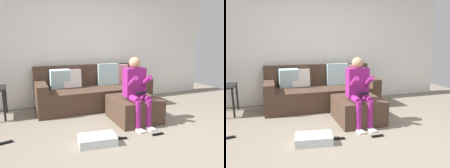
# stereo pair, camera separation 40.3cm
# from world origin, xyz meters

# --- Properties ---
(ground_plane) EXTENTS (7.80, 7.80, 0.00)m
(ground_plane) POSITION_xyz_m (0.00, 0.00, 0.00)
(ground_plane) COLOR slate
(wall_back) EXTENTS (6.00, 0.10, 2.56)m
(wall_back) POSITION_xyz_m (0.00, 2.39, 1.28)
(wall_back) COLOR silver
(wall_back) RESTS_ON ground_plane
(couch_sectional) EXTENTS (2.35, 0.92, 0.89)m
(couch_sectional) POSITION_xyz_m (-0.19, 1.95, 0.33)
(couch_sectional) COLOR #473326
(couch_sectional) RESTS_ON ground_plane
(ottoman) EXTENTS (0.75, 0.83, 0.41)m
(ottoman) POSITION_xyz_m (0.20, 0.83, 0.21)
(ottoman) COLOR #473326
(ottoman) RESTS_ON ground_plane
(person_seated) EXTENTS (0.35, 0.57, 1.12)m
(person_seated) POSITION_xyz_m (0.14, 0.65, 0.64)
(person_seated) COLOR #8C1E72
(person_seated) RESTS_ON ground_plane
(storage_bin) EXTENTS (0.54, 0.37, 0.12)m
(storage_bin) POSITION_xyz_m (-0.70, 0.21, 0.06)
(storage_bin) COLOR silver
(storage_bin) RESTS_ON ground_plane
(remote_near_ottoman) EXTENTS (0.18, 0.05, 0.02)m
(remote_near_ottoman) POSITION_xyz_m (0.23, 0.13, 0.01)
(remote_near_ottoman) COLOR black
(remote_near_ottoman) RESTS_ON ground_plane
(remote_by_storage_bin) EXTENTS (0.18, 0.08, 0.02)m
(remote_by_storage_bin) POSITION_xyz_m (-0.34, 0.22, 0.01)
(remote_by_storage_bin) COLOR black
(remote_by_storage_bin) RESTS_ON ground_plane
(remote_under_side_table) EXTENTS (0.18, 0.09, 0.02)m
(remote_under_side_table) POSITION_xyz_m (-1.84, 0.71, 0.01)
(remote_under_side_table) COLOR black
(remote_under_side_table) RESTS_ON ground_plane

